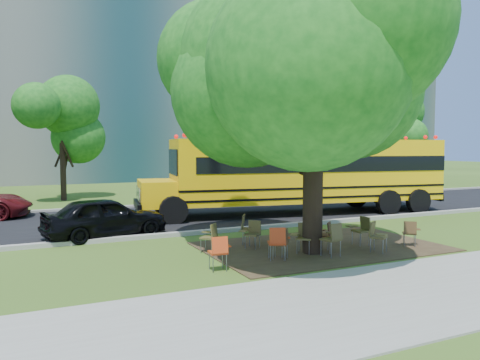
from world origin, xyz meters
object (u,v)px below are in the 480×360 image
chair_0 (219,249)px  school_bus (306,171)px  chair_7 (411,231)px  chair_6 (361,228)px  chair_2 (282,241)px  chair_9 (252,231)px  chair_1 (278,240)px  chair_10 (247,226)px  main_tree (314,57)px  chair_4 (333,236)px  chair_11 (326,232)px  chair_8 (210,235)px  black_car (105,217)px  chair_3 (303,235)px  chair_5 (377,234)px

chair_0 → school_bus: bearing=51.4°
chair_7 → chair_6: bearing=-173.8°
chair_2 → chair_9: 1.59m
chair_1 → chair_10: bearing=107.2°
main_tree → chair_4: main_tree is taller
chair_4 → chair_10: chair_4 is taller
chair_0 → chair_1: (1.78, 0.27, 0.03)m
chair_9 → chair_11: 2.15m
chair_8 → black_car: black_car is taller
chair_4 → chair_9: 2.44m
chair_8 → chair_10: (1.41, 0.46, 0.06)m
school_bus → black_car: bearing=-159.2°
chair_9 → school_bus: bearing=-85.8°
chair_11 → chair_1: bearing=154.1°
chair_6 → chair_9: size_ratio=1.07×
chair_11 → black_car: 7.24m
main_tree → chair_1: 5.09m
chair_9 → chair_11: chair_9 is taller
chair_0 → chair_4: (3.35, -0.01, 0.05)m
school_bus → chair_9: size_ratio=16.70×
chair_9 → black_car: bearing=4.3°
chair_8 → black_car: (-2.34, 3.57, 0.17)m
main_tree → chair_9: (-1.24, 1.30, -4.95)m
chair_4 → chair_8: chair_4 is taller
chair_7 → black_car: 9.74m
chair_0 → chair_6: bearing=15.9°
main_tree → chair_3: size_ratio=10.48×
black_car → chair_0: bearing=-173.1°
chair_7 → chair_10: bearing=-168.9°
chair_6 → chair_8: chair_6 is taller
chair_2 → chair_9: (-0.10, 1.58, -0.00)m
main_tree → chair_6: main_tree is taller
school_bus → chair_8: bearing=-132.2°
chair_7 → chair_11: size_ratio=0.96×
main_tree → chair_0: size_ratio=10.50×
chair_6 → chair_10: (-3.12, 1.54, 0.03)m
chair_6 → chair_7: bearing=-126.1°
school_bus → chair_4: school_bus is taller
school_bus → black_car: size_ratio=3.46×
chair_9 → black_car: 5.15m
school_bus → chair_6: 7.11m
main_tree → chair_0: main_tree is taller
chair_3 → chair_7: bearing=-148.6°
chair_2 → chair_6: bearing=-40.7°
chair_0 → chair_8: chair_0 is taller
chair_1 → black_car: bearing=145.7°
chair_1 → chair_3: size_ratio=1.05×
chair_5 → chair_11: size_ratio=1.08×
chair_0 → chair_1: size_ratio=0.95×
chair_2 → chair_7: 4.32m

